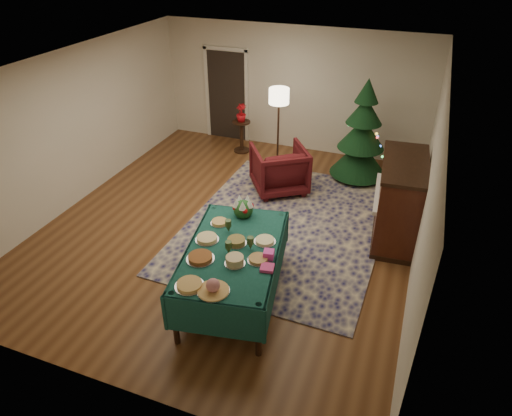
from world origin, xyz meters
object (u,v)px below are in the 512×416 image
at_px(side_table, 242,137).
at_px(piano, 399,201).
at_px(buffet_table, 233,259).
at_px(floor_lamp, 279,101).
at_px(armchair, 279,167).
at_px(christmas_tree, 362,135).
at_px(gift_box, 269,254).
at_px(potted_plant, 241,117).

bearing_deg(side_table, piano, -31.61).
bearing_deg(buffet_table, floor_lamp, 100.18).
relative_size(armchair, floor_lamp, 0.59).
bearing_deg(buffet_table, piano, 50.26).
bearing_deg(piano, floor_lamp, 145.42).
relative_size(side_table, christmas_tree, 0.35).
relative_size(buffet_table, side_table, 3.17).
xyz_separation_m(gift_box, potted_plant, (-2.23, 4.53, -0.04)).
bearing_deg(gift_box, armchair, 105.63).
bearing_deg(gift_box, side_table, 116.19).
distance_m(buffet_table, armchair, 3.13).
xyz_separation_m(armchair, piano, (2.27, -0.81, 0.17)).
relative_size(armchair, potted_plant, 2.51).
bearing_deg(floor_lamp, side_table, 157.25).
distance_m(potted_plant, piano, 4.27).
relative_size(gift_box, piano, 0.08).
bearing_deg(floor_lamp, piano, -34.58).
xyz_separation_m(floor_lamp, side_table, (-0.99, 0.42, -1.08)).
height_order(buffet_table, side_table, buffet_table).
relative_size(gift_box, floor_lamp, 0.08).
height_order(potted_plant, piano, piano).
distance_m(armchair, floor_lamp, 1.42).
distance_m(buffet_table, side_table, 4.85).
distance_m(gift_box, potted_plant, 5.05).
relative_size(armchair, piano, 0.61).
relative_size(buffet_table, gift_box, 17.48).
relative_size(christmas_tree, piano, 1.26).
bearing_deg(gift_box, potted_plant, 116.19).
height_order(armchair, christmas_tree, christmas_tree).
bearing_deg(christmas_tree, armchair, -141.55).
bearing_deg(buffet_table, gift_box, -1.29).
xyz_separation_m(floor_lamp, piano, (2.64, -1.82, -0.77)).
height_order(gift_box, armchair, armchair).
bearing_deg(christmas_tree, piano, -63.53).
height_order(gift_box, floor_lamp, floor_lamp).
bearing_deg(armchair, piano, 126.02).
distance_m(floor_lamp, christmas_tree, 1.78).
height_order(buffet_table, floor_lamp, floor_lamp).
distance_m(potted_plant, christmas_tree, 2.72).
height_order(armchair, potted_plant, armchair).
height_order(side_table, christmas_tree, christmas_tree).
xyz_separation_m(buffet_table, potted_plant, (-1.73, 4.52, 0.18)).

